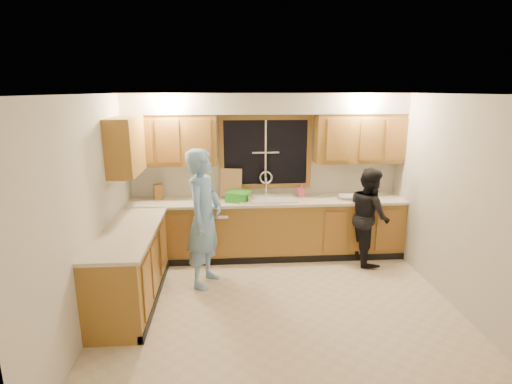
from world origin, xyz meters
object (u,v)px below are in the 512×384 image
dishwasher (212,232)px  soap_bottle (301,190)px  stove (119,289)px  bowl (346,197)px  woman (369,216)px  dish_crate (238,196)px  man (204,218)px  sink (267,203)px  knife_block (158,192)px

dishwasher → soap_bottle: (1.41, 0.17, 0.61)m
stove → soap_bottle: bearing=40.1°
bowl → soap_bottle: bearing=161.9°
woman → dish_crate: bearing=78.9°
man → bowl: size_ratio=7.57×
stove → dish_crate: 2.29m
soap_bottle → stove: bearing=-139.9°
dishwasher → stove: (-0.95, -1.81, 0.04)m
soap_bottle → woman: bearing=-27.0°
sink → stove: sink is taller
soap_bottle → dish_crate: bearing=-167.5°
dishwasher → soap_bottle: 1.54m
knife_block → woman: bearing=-27.3°
stove → dish_crate: bearing=52.3°
sink → knife_block: size_ratio=3.79×
bowl → stove: bearing=-149.7°
dishwasher → dish_crate: (0.41, -0.05, 0.58)m
sink → knife_block: bearing=174.5°
knife_block → soap_bottle: size_ratio=1.15×
dishwasher → stove: 2.04m
soap_bottle → bowl: 0.70m
woman → knife_block: (-3.16, 0.49, 0.31)m
woman → knife_block: 3.21m
dish_crate → bowl: (1.66, 0.00, -0.04)m
woman → knife_block: woman is taller
woman → bowl: size_ratio=6.01×
stove → soap_bottle: size_ratio=4.56×
stove → bowl: (3.02, 1.76, 0.50)m
man → dish_crate: (0.47, 0.80, 0.08)m
dishwasher → soap_bottle: soap_bottle is taller
woman → bowl: bearing=43.1°
stove → knife_block: knife_block is taller
man → woman: (2.41, 0.54, -0.19)m
man → woman: size_ratio=1.26×
dishwasher → woman: size_ratio=0.56×
man → dish_crate: 0.93m
stove → knife_block: bearing=86.0°
dishwasher → dish_crate: 0.71m
sink → stove: (-1.80, -1.82, -0.41)m
man → knife_block: (-0.75, 1.02, 0.12)m
sink → bowl: bearing=-2.9°
stove → man: bearing=47.3°
dish_crate → soap_bottle: size_ratio=1.61×
dish_crate → bowl: 1.66m
dish_crate → dishwasher: bearing=172.8°
woman → soap_bottle: woman is taller
sink → woman: size_ratio=0.59×
dish_crate → soap_bottle: 1.02m
sink → dishwasher: 0.96m
knife_block → bowl: size_ratio=0.94×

